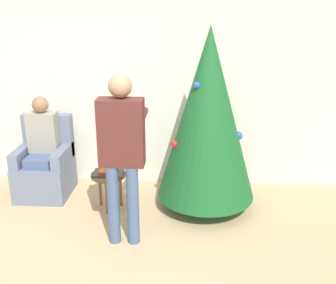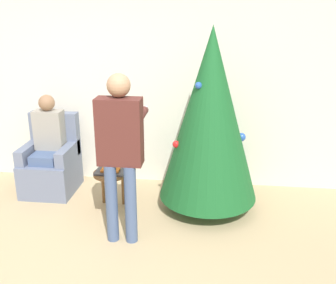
# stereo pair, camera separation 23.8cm
# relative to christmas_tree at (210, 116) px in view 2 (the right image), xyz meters

# --- Properties ---
(ground_plane) EXTENTS (14.00, 14.00, 0.00)m
(ground_plane) POSITION_rel_christmas_tree_xyz_m (-1.05, -1.52, -1.13)
(ground_plane) COLOR tan
(wall_back) EXTENTS (8.00, 0.06, 2.70)m
(wall_back) POSITION_rel_christmas_tree_xyz_m (-1.05, 0.71, 0.22)
(wall_back) COLOR silver
(wall_back) RESTS_ON ground_plane
(christmas_tree) EXTENTS (1.13, 1.13, 2.11)m
(christmas_tree) POSITION_rel_christmas_tree_xyz_m (0.00, 0.00, 0.00)
(christmas_tree) COLOR brown
(christmas_tree) RESTS_ON ground_plane
(armchair) EXTENTS (0.63, 0.66, 0.99)m
(armchair) POSITION_rel_christmas_tree_xyz_m (-2.02, 0.23, -0.79)
(armchair) COLOR slate
(armchair) RESTS_ON ground_plane
(person_seated) EXTENTS (0.36, 0.46, 1.25)m
(person_seated) POSITION_rel_christmas_tree_xyz_m (-2.02, 0.21, -0.44)
(person_seated) COLOR #475B84
(person_seated) RESTS_ON ground_plane
(person_standing) EXTENTS (0.45, 0.57, 1.70)m
(person_standing) POSITION_rel_christmas_tree_xyz_m (-0.84, -0.76, -0.10)
(person_standing) COLOR #475B84
(person_standing) RESTS_ON ground_plane
(side_stool) EXTENTS (0.41, 0.41, 0.44)m
(side_stool) POSITION_rel_christmas_tree_xyz_m (-1.14, -0.12, -0.76)
(side_stool) COLOR brown
(side_stool) RESTS_ON ground_plane
(laptop) EXTENTS (0.35, 0.24, 0.02)m
(laptop) POSITION_rel_christmas_tree_xyz_m (-1.14, -0.12, -0.68)
(laptop) COLOR #38383D
(laptop) RESTS_ON side_stool
(book) EXTENTS (0.21, 0.12, 0.02)m
(book) POSITION_rel_christmas_tree_xyz_m (-1.14, -0.12, -0.66)
(book) COLOR orange
(book) RESTS_ON laptop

